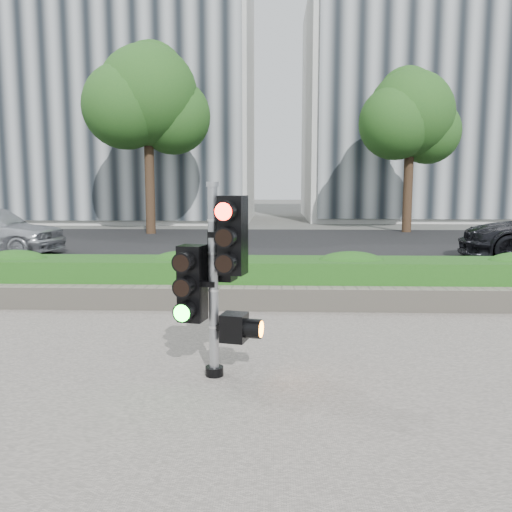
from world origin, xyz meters
The scene contains 11 objects.
ground centered at (0.00, 0.00, 0.00)m, with size 120.00×120.00×0.00m, color #51514C.
sidewalk centered at (0.00, -2.50, 0.01)m, with size 16.00×11.00×0.03m, color #9E9389.
road centered at (0.00, 10.00, 0.01)m, with size 60.00×13.00×0.02m, color black.
curb centered at (0.00, 3.15, 0.06)m, with size 60.00×0.25×0.12m, color gray.
stone_wall centered at (0.00, 1.90, 0.20)m, with size 12.00×0.32×0.34m, color gray.
hedge centered at (0.00, 2.55, 0.37)m, with size 12.00×1.00×0.68m, color #3A892A.
building_left centered at (-9.00, 23.00, 7.50)m, with size 16.00×9.00×15.00m, color #B7B7B2.
building_right centered at (11.00, 25.00, 6.00)m, with size 18.00×10.00×12.00m, color #B7B7B2.
tree_left centered at (-4.52, 14.56, 5.04)m, with size 4.61×4.03×7.34m.
tree_right centered at (5.48, 15.55, 4.48)m, with size 4.10×3.58×6.53m.
traffic_signal centered at (-0.30, -0.95, 1.09)m, with size 0.70×0.56×1.91m.
Camera 1 is at (0.27, -6.14, 1.92)m, focal length 38.00 mm.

